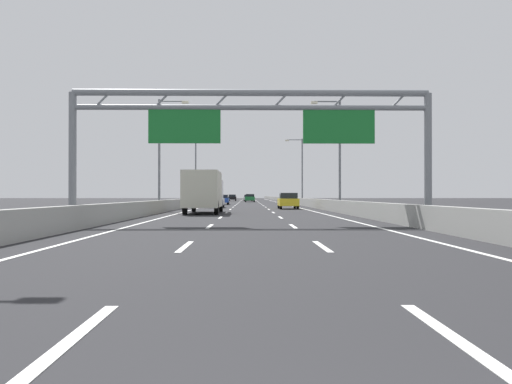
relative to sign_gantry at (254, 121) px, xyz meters
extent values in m
plane|color=#262628|center=(-0.11, 76.25, -4.84)|extent=(260.00, 260.00, 0.00)
cube|color=white|center=(-1.91, -20.25, -4.84)|extent=(0.16, 3.00, 0.01)
cube|color=white|center=(-1.91, -11.25, -4.84)|extent=(0.16, 3.00, 0.01)
cube|color=white|center=(-1.91, -2.25, -4.84)|extent=(0.16, 3.00, 0.01)
cube|color=white|center=(-1.91, 6.75, -4.84)|extent=(0.16, 3.00, 0.01)
cube|color=white|center=(-1.91, 15.75, -4.84)|extent=(0.16, 3.00, 0.01)
cube|color=white|center=(-1.91, 24.75, -4.84)|extent=(0.16, 3.00, 0.01)
cube|color=white|center=(-1.91, 33.75, -4.84)|extent=(0.16, 3.00, 0.01)
cube|color=white|center=(-1.91, 42.75, -4.84)|extent=(0.16, 3.00, 0.01)
cube|color=white|center=(-1.91, 51.75, -4.84)|extent=(0.16, 3.00, 0.01)
cube|color=white|center=(-1.91, 60.75, -4.84)|extent=(0.16, 3.00, 0.01)
cube|color=white|center=(-1.91, 69.75, -4.84)|extent=(0.16, 3.00, 0.01)
cube|color=white|center=(-1.91, 78.75, -4.84)|extent=(0.16, 3.00, 0.01)
cube|color=white|center=(-1.91, 87.75, -4.84)|extent=(0.16, 3.00, 0.01)
cube|color=white|center=(-1.91, 96.75, -4.84)|extent=(0.16, 3.00, 0.01)
cube|color=white|center=(-1.91, 105.75, -4.84)|extent=(0.16, 3.00, 0.01)
cube|color=white|center=(-1.91, 114.75, -4.84)|extent=(0.16, 3.00, 0.01)
cube|color=white|center=(-1.91, 123.75, -4.84)|extent=(0.16, 3.00, 0.01)
cube|color=white|center=(-1.91, 132.75, -4.84)|extent=(0.16, 3.00, 0.01)
cube|color=white|center=(1.69, -20.25, -4.84)|extent=(0.16, 3.00, 0.01)
cube|color=white|center=(1.69, -11.25, -4.84)|extent=(0.16, 3.00, 0.01)
cube|color=white|center=(1.69, -2.25, -4.84)|extent=(0.16, 3.00, 0.01)
cube|color=white|center=(1.69, 6.75, -4.84)|extent=(0.16, 3.00, 0.01)
cube|color=white|center=(1.69, 15.75, -4.84)|extent=(0.16, 3.00, 0.01)
cube|color=white|center=(1.69, 24.75, -4.84)|extent=(0.16, 3.00, 0.01)
cube|color=white|center=(1.69, 33.75, -4.84)|extent=(0.16, 3.00, 0.01)
cube|color=white|center=(1.69, 42.75, -4.84)|extent=(0.16, 3.00, 0.01)
cube|color=white|center=(1.69, 51.75, -4.84)|extent=(0.16, 3.00, 0.01)
cube|color=white|center=(1.69, 60.75, -4.84)|extent=(0.16, 3.00, 0.01)
cube|color=white|center=(1.69, 69.75, -4.84)|extent=(0.16, 3.00, 0.01)
cube|color=white|center=(1.69, 78.75, -4.84)|extent=(0.16, 3.00, 0.01)
cube|color=white|center=(1.69, 87.75, -4.84)|extent=(0.16, 3.00, 0.01)
cube|color=white|center=(1.69, 96.75, -4.84)|extent=(0.16, 3.00, 0.01)
cube|color=white|center=(1.69, 105.75, -4.84)|extent=(0.16, 3.00, 0.01)
cube|color=white|center=(1.69, 114.75, -4.84)|extent=(0.16, 3.00, 0.01)
cube|color=white|center=(1.69, 123.75, -4.84)|extent=(0.16, 3.00, 0.01)
cube|color=white|center=(1.69, 132.75, -4.84)|extent=(0.16, 3.00, 0.01)
cube|color=white|center=(-5.36, 64.25, -4.84)|extent=(0.16, 176.00, 0.01)
cube|color=white|center=(5.14, 64.25, -4.84)|extent=(0.16, 176.00, 0.01)
cube|color=#9E9E99|center=(-7.01, 86.25, -4.37)|extent=(0.45, 220.00, 0.95)
cube|color=#9E9E99|center=(6.79, 86.25, -4.37)|extent=(0.45, 220.00, 0.95)
cylinder|color=gray|center=(-8.53, 0.00, -1.74)|extent=(0.36, 0.36, 6.20)
cylinder|color=gray|center=(8.30, 0.00, -1.74)|extent=(0.36, 0.36, 6.20)
cylinder|color=gray|center=(-0.11, 0.00, 1.36)|extent=(16.83, 0.32, 0.32)
cylinder|color=gray|center=(-0.11, 0.00, 0.66)|extent=(16.83, 0.26, 0.26)
cylinder|color=gray|center=(-7.13, 0.00, 1.01)|extent=(0.74, 0.10, 0.74)
cylinder|color=gray|center=(-4.32, 0.00, 1.01)|extent=(0.74, 0.10, 0.74)
cylinder|color=gray|center=(-1.52, 0.00, 1.01)|extent=(0.74, 0.10, 0.74)
cylinder|color=gray|center=(1.29, 0.00, 1.01)|extent=(0.74, 0.10, 0.74)
cylinder|color=gray|center=(4.09, 0.00, 1.01)|extent=(0.74, 0.10, 0.74)
cylinder|color=gray|center=(6.90, 0.00, 1.01)|extent=(0.74, 0.10, 0.74)
cube|color=#19752D|center=(-3.26, 0.00, -0.24)|extent=(3.40, 0.12, 1.60)
cube|color=#19752D|center=(4.05, 0.00, -0.24)|extent=(3.40, 0.12, 1.60)
cylinder|color=slate|center=(-7.81, 20.24, -0.09)|extent=(0.20, 0.20, 9.50)
cylinder|color=slate|center=(-6.71, 20.24, 4.51)|extent=(2.20, 0.12, 0.12)
cube|color=#F2EAC6|center=(-5.61, 20.24, 4.41)|extent=(0.56, 0.28, 0.20)
cylinder|color=slate|center=(7.59, 20.24, -0.09)|extent=(0.20, 0.20, 9.50)
cylinder|color=slate|center=(6.49, 20.24, 4.51)|extent=(2.20, 0.12, 0.12)
cube|color=#F2EAC6|center=(5.39, 20.24, 4.41)|extent=(0.56, 0.28, 0.20)
cylinder|color=slate|center=(-7.81, 51.91, -0.09)|extent=(0.20, 0.20, 9.50)
cylinder|color=slate|center=(-6.71, 51.91, 4.51)|extent=(2.20, 0.12, 0.12)
cube|color=#F2EAC6|center=(-5.61, 51.91, 4.41)|extent=(0.56, 0.28, 0.20)
cylinder|color=slate|center=(7.59, 51.91, -0.09)|extent=(0.20, 0.20, 9.50)
cylinder|color=slate|center=(6.49, 51.91, 4.51)|extent=(2.20, 0.12, 0.12)
cube|color=#F2EAC6|center=(5.39, 51.91, 4.41)|extent=(0.56, 0.28, 0.20)
cube|color=#A8ADB2|center=(-0.24, 89.92, -4.21)|extent=(1.85, 4.40, 0.62)
cube|color=black|center=(-0.24, 89.99, -3.67)|extent=(1.63, 2.01, 0.46)
cylinder|color=black|center=(-1.06, 91.57, -4.52)|extent=(0.22, 0.64, 0.64)
cylinder|color=black|center=(0.57, 91.57, -4.52)|extent=(0.22, 0.64, 0.64)
cylinder|color=black|center=(-1.06, 88.27, -4.52)|extent=(0.22, 0.64, 0.64)
cylinder|color=black|center=(0.57, 88.27, -4.52)|extent=(0.22, 0.64, 0.64)
cube|color=silver|center=(-3.78, 31.60, -4.19)|extent=(1.85, 4.38, 0.66)
cube|color=black|center=(-3.78, 31.51, -3.65)|extent=(1.63, 1.85, 0.43)
cylinder|color=black|center=(-4.59, 33.24, -4.52)|extent=(0.22, 0.64, 0.64)
cylinder|color=black|center=(-2.97, 33.24, -4.52)|extent=(0.22, 0.64, 0.64)
cylinder|color=black|center=(-4.59, 29.96, -4.52)|extent=(0.22, 0.64, 0.64)
cylinder|color=black|center=(-2.97, 29.96, -4.52)|extent=(0.22, 0.64, 0.64)
cube|color=#2347AD|center=(-3.81, 49.63, -4.21)|extent=(1.73, 4.15, 0.63)
cube|color=black|center=(-3.81, 49.08, -3.67)|extent=(1.52, 1.85, 0.43)
cylinder|color=black|center=(-4.57, 51.16, -4.52)|extent=(0.22, 0.64, 0.64)
cylinder|color=black|center=(-3.06, 51.16, -4.52)|extent=(0.22, 0.64, 0.64)
cylinder|color=black|center=(-4.57, 48.11, -4.52)|extent=(0.22, 0.64, 0.64)
cylinder|color=black|center=(-3.06, 48.11, -4.52)|extent=(0.22, 0.64, 0.64)
cube|color=#1E7A38|center=(0.10, 77.30, -4.17)|extent=(1.85, 4.25, 0.71)
cube|color=black|center=(0.10, 76.77, -3.56)|extent=(1.63, 2.04, 0.49)
cylinder|color=black|center=(-0.72, 78.88, -4.52)|extent=(0.22, 0.64, 0.64)
cylinder|color=black|center=(0.91, 78.88, -4.52)|extent=(0.22, 0.64, 0.64)
cylinder|color=black|center=(-0.72, 75.73, -4.52)|extent=(0.22, 0.64, 0.64)
cylinder|color=black|center=(0.91, 75.73, -4.52)|extent=(0.22, 0.64, 0.64)
cube|color=red|center=(0.01, 103.31, -4.20)|extent=(1.80, 4.59, 0.66)
cube|color=black|center=(0.01, 102.85, -3.62)|extent=(1.58, 1.91, 0.51)
cylinder|color=black|center=(-0.78, 105.05, -4.52)|extent=(0.22, 0.64, 0.64)
cylinder|color=black|center=(0.80, 105.05, -4.52)|extent=(0.22, 0.64, 0.64)
cylinder|color=black|center=(-0.78, 101.57, -4.52)|extent=(0.22, 0.64, 0.64)
cylinder|color=black|center=(0.80, 101.57, -4.52)|extent=(0.22, 0.64, 0.64)
cube|color=yellow|center=(3.61, 26.39, -4.18)|extent=(1.83, 4.24, 0.69)
cube|color=black|center=(3.61, 25.77, -3.56)|extent=(1.61, 1.80, 0.54)
cylinder|color=black|center=(2.81, 27.95, -4.52)|extent=(0.22, 0.64, 0.64)
cylinder|color=black|center=(4.41, 27.95, -4.52)|extent=(0.22, 0.64, 0.64)
cylinder|color=black|center=(2.81, 24.82, -4.52)|extent=(0.22, 0.64, 0.64)
cylinder|color=black|center=(4.41, 24.82, -4.52)|extent=(0.22, 0.64, 0.64)
cube|color=black|center=(-3.79, 95.62, -4.20)|extent=(1.72, 4.28, 0.64)
cube|color=black|center=(-3.79, 95.53, -3.64)|extent=(1.51, 1.92, 0.49)
cylinder|color=black|center=(-4.53, 97.21, -4.52)|extent=(0.22, 0.64, 0.64)
cylinder|color=black|center=(-3.04, 97.21, -4.52)|extent=(0.22, 0.64, 0.64)
cylinder|color=black|center=(-4.53, 94.03, -4.52)|extent=(0.22, 0.64, 0.64)
cylinder|color=black|center=(-3.04, 94.03, -4.52)|extent=(0.22, 0.64, 0.64)
cube|color=silver|center=(-3.53, 17.39, -3.33)|extent=(2.46, 2.35, 2.06)
cube|color=beige|center=(-3.53, 13.10, -3.08)|extent=(2.46, 5.84, 2.56)
cylinder|color=black|center=(-4.62, 17.67, -4.36)|extent=(0.28, 0.96, 0.96)
cylinder|color=black|center=(-2.44, 17.67, -4.36)|extent=(0.28, 0.96, 0.96)
cylinder|color=black|center=(-4.62, 11.58, -4.36)|extent=(0.28, 0.96, 0.96)
cylinder|color=black|center=(-2.44, 11.58, -4.36)|extent=(0.28, 0.96, 0.96)
camera|label=1|loc=(-0.26, -25.26, -3.49)|focal=37.52mm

